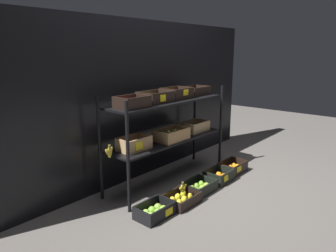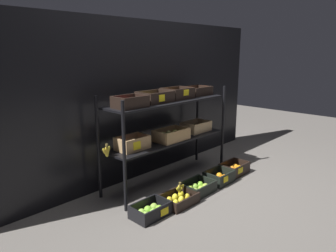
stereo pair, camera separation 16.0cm
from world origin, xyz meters
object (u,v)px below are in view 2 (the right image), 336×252
(crate_ground_apple_green, at_px, (150,211))
(crate_ground_rightmost_orange, at_px, (234,169))
(banana_bunch_loose, at_px, (180,189))
(display_rack, at_px, (168,118))
(crate_ground_orange, at_px, (219,178))
(crate_ground_lemon, at_px, (178,200))
(crate_ground_center_apple_green, at_px, (198,188))

(crate_ground_apple_green, height_order, crate_ground_rightmost_orange, crate_ground_rightmost_orange)
(crate_ground_apple_green, relative_size, banana_bunch_loose, 2.49)
(display_rack, relative_size, crate_ground_orange, 5.45)
(crate_ground_lemon, distance_m, crate_ground_rightmost_orange, 1.03)
(crate_ground_apple_green, xyz_separation_m, crate_ground_lemon, (0.34, -0.03, -0.00))
(display_rack, bearing_deg, crate_ground_center_apple_green, -91.55)
(crate_ground_apple_green, bearing_deg, crate_ground_orange, -0.94)
(crate_ground_lemon, bearing_deg, crate_ground_rightmost_orange, 1.64)
(crate_ground_center_apple_green, height_order, banana_bunch_loose, banana_bunch_loose)
(crate_ground_lemon, relative_size, crate_ground_rightmost_orange, 0.98)
(crate_ground_apple_green, height_order, crate_ground_lemon, crate_ground_apple_green)
(crate_ground_center_apple_green, distance_m, banana_bunch_loose, 0.32)
(crate_ground_orange, relative_size, crate_ground_rightmost_orange, 0.87)
(display_rack, distance_m, banana_bunch_loose, 0.79)
(crate_ground_lemon, distance_m, crate_ground_center_apple_green, 0.33)
(display_rack, height_order, crate_ground_apple_green, display_rack)
(display_rack, relative_size, crate_ground_apple_green, 4.88)
(crate_ground_lemon, distance_m, crate_ground_orange, 0.69)
(crate_ground_orange, bearing_deg, crate_ground_center_apple_green, 177.88)
(crate_ground_center_apple_green, bearing_deg, crate_ground_orange, -2.12)
(display_rack, height_order, banana_bunch_loose, display_rack)
(crate_ground_apple_green, xyz_separation_m, crate_ground_orange, (1.03, -0.02, 0.00))
(crate_ground_apple_green, bearing_deg, crate_ground_center_apple_green, -0.29)
(display_rack, xyz_separation_m, crate_ground_center_apple_green, (-0.01, -0.43, -0.67))
(crate_ground_rightmost_orange, relative_size, banana_bunch_loose, 2.56)
(display_rack, height_order, crate_ground_center_apple_green, display_rack)
(crate_ground_apple_green, distance_m, banana_bunch_loose, 0.38)
(crate_ground_center_apple_green, xyz_separation_m, crate_ground_orange, (0.37, -0.01, 0.01))
(banana_bunch_loose, bearing_deg, crate_ground_rightmost_orange, 1.67)
(crate_ground_rightmost_orange, bearing_deg, crate_ground_lemon, -178.36)
(display_rack, xyz_separation_m, crate_ground_lemon, (-0.34, -0.46, -0.67))
(crate_ground_lemon, bearing_deg, crate_ground_apple_green, 175.46)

